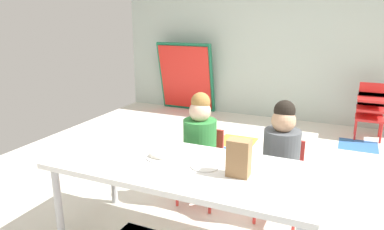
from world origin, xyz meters
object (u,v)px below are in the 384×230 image
craft_table (183,172)px  folded_activity_table (186,77)px  paper_plate_near_edge (160,157)px  paper_plate_center_table (205,166)px  seated_child_middle_seat (282,151)px  seated_child_near_camera (200,139)px  paper_bag_brown (239,158)px  kid_chair_red_stack (371,107)px  donut_powdered_on_plate (160,155)px  donut_powdered_loose (158,154)px

craft_table → folded_activity_table: bearing=114.6°
paper_plate_near_edge → paper_plate_center_table: 0.32m
seated_child_middle_seat → seated_child_near_camera: bearing=-180.0°
paper_bag_brown → seated_child_near_camera: bearing=129.1°
paper_plate_center_table → kid_chair_red_stack: bearing=70.6°
kid_chair_red_stack → donut_powdered_on_plate: size_ratio=6.22×
paper_bag_brown → paper_plate_center_table: size_ratio=1.22×
seated_child_middle_seat → paper_plate_center_table: (-0.36, -0.57, 0.04)m
folded_activity_table → paper_plate_near_edge: size_ratio=6.04×
seated_child_near_camera → donut_powdered_loose: bearing=-97.2°
seated_child_middle_seat → paper_plate_center_table: 0.67m
craft_table → seated_child_near_camera: seated_child_near_camera is taller
craft_table → donut_powdered_on_plate: donut_powdered_on_plate is taller
seated_child_middle_seat → paper_plate_center_table: bearing=-122.6°
paper_plate_near_edge → seated_child_middle_seat: bearing=39.3°
craft_table → paper_bag_brown: 0.40m
folded_activity_table → donut_powdered_on_plate: size_ratio=9.94×
craft_table → paper_plate_near_edge: 0.19m
donut_powdered_on_plate → seated_child_near_camera: bearing=85.1°
craft_table → kid_chair_red_stack: size_ratio=2.48×
craft_table → seated_child_near_camera: 0.60m
donut_powdered_on_plate → donut_powdered_loose: donut_powdered_loose is taller
craft_table → kid_chair_red_stack: (1.17, 2.94, -0.15)m
seated_child_near_camera → paper_bag_brown: size_ratio=4.17×
craft_table → seated_child_middle_seat: seated_child_middle_seat is taller
paper_plate_near_edge → donut_powdered_loose: size_ratio=1.46×
seated_child_middle_seat → folded_activity_table: bearing=127.0°
kid_chair_red_stack → paper_plate_near_edge: bearing=-114.8°
folded_activity_table → kid_chair_red_stack: bearing=-6.0°
seated_child_near_camera → donut_powdered_loose: size_ratio=7.43×
seated_child_middle_seat → donut_powdered_on_plate: seated_child_middle_seat is taller
seated_child_middle_seat → donut_powdered_loose: bearing=-142.1°
folded_activity_table → paper_plate_center_table: bearing=-63.1°
craft_table → kid_chair_red_stack: bearing=68.3°
donut_powdered_loose → donut_powdered_on_plate: bearing=-26.5°
craft_table → paper_plate_near_edge: bearing=169.6°
paper_plate_near_edge → donut_powdered_on_plate: bearing=0.0°
craft_table → kid_chair_red_stack: kid_chair_red_stack is taller
paper_bag_brown → donut_powdered_loose: (-0.56, 0.06, -0.09)m
craft_table → folded_activity_table: folded_activity_table is taller
seated_child_near_camera → folded_activity_table: size_ratio=0.84×
paper_bag_brown → donut_powdered_loose: size_ratio=1.78×
seated_child_near_camera → paper_plate_near_edge: size_ratio=5.10×
craft_table → paper_plate_near_edge: size_ratio=9.37×
paper_bag_brown → donut_powdered_loose: 0.57m
paper_bag_brown → paper_plate_center_table: 0.25m
seated_child_near_camera → seated_child_middle_seat: same height
craft_table → paper_plate_near_edge: (-0.17, 0.03, 0.06)m
kid_chair_red_stack → paper_plate_center_table: size_ratio=3.78×
seated_child_middle_seat → donut_powdered_on_plate: size_ratio=8.40×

